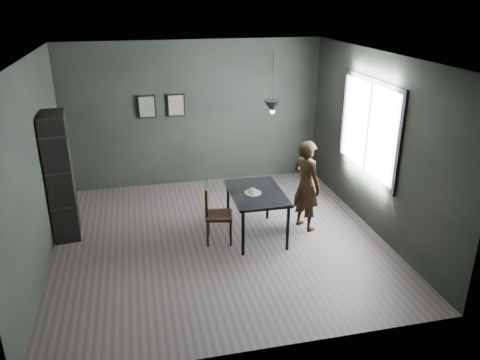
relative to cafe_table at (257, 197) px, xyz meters
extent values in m
plane|color=#383230|center=(-0.60, 0.00, -0.67)|extent=(5.00, 5.00, 0.00)
cube|color=black|center=(-0.60, 2.50, 0.73)|extent=(5.00, 0.10, 2.80)
cube|color=silver|center=(-0.60, 0.00, 2.13)|extent=(5.00, 5.00, 0.02)
cube|color=white|center=(1.88, 0.20, 0.93)|extent=(0.02, 1.80, 1.40)
cube|color=black|center=(1.87, 0.20, 0.93)|extent=(0.04, 1.96, 1.56)
cube|color=black|center=(0.00, 0.00, 0.06)|extent=(0.80, 1.20, 0.04)
cylinder|color=black|center=(-0.34, -0.54, -0.32)|extent=(0.05, 0.05, 0.71)
cylinder|color=black|center=(0.34, -0.54, -0.32)|extent=(0.05, 0.05, 0.71)
cylinder|color=black|center=(-0.34, 0.54, -0.32)|extent=(0.05, 0.05, 0.71)
cylinder|color=black|center=(0.34, 0.54, -0.32)|extent=(0.05, 0.05, 0.71)
cylinder|color=silver|center=(-0.07, -0.05, 0.08)|extent=(0.23, 0.23, 0.01)
torus|color=beige|center=(-0.03, -0.04, 0.11)|extent=(0.10, 0.10, 0.04)
torus|color=beige|center=(-0.10, -0.02, 0.11)|extent=(0.10, 0.10, 0.04)
torus|color=beige|center=(-0.08, -0.09, 0.11)|extent=(0.10, 0.10, 0.04)
torus|color=beige|center=(-0.07, -0.05, 0.14)|extent=(0.14, 0.14, 0.05)
imported|color=black|center=(0.84, 0.09, 0.07)|extent=(0.55, 0.64, 1.49)
cube|color=black|center=(-0.60, -0.04, -0.24)|extent=(0.47, 0.47, 0.04)
cube|color=black|center=(-0.78, 0.00, 0.04)|extent=(0.12, 0.40, 0.44)
cylinder|color=black|center=(-0.80, -0.18, -0.47)|extent=(0.03, 0.03, 0.39)
cylinder|color=black|center=(-0.46, -0.24, -0.47)|extent=(0.03, 0.03, 0.39)
cylinder|color=black|center=(-0.73, 0.16, -0.47)|extent=(0.03, 0.03, 0.39)
cylinder|color=black|center=(-0.39, 0.10, -0.47)|extent=(0.03, 0.03, 0.39)
cube|color=black|center=(-2.92, 0.70, 0.31)|extent=(0.44, 0.69, 1.97)
cylinder|color=black|center=(0.25, 0.10, 1.75)|extent=(0.01, 0.01, 0.75)
cone|color=black|center=(0.25, 0.10, 1.38)|extent=(0.28, 0.28, 0.18)
sphere|color=#FFE0B2|center=(0.25, 0.10, 1.30)|extent=(0.07, 0.07, 0.07)
cube|color=black|center=(-1.50, 2.47, 0.93)|extent=(0.34, 0.03, 0.44)
cube|color=#3F5847|center=(-1.50, 2.45, 0.93)|extent=(0.28, 0.01, 0.38)
cube|color=black|center=(-0.95, 2.47, 0.93)|extent=(0.34, 0.03, 0.44)
cube|color=brown|center=(-0.95, 2.45, 0.93)|extent=(0.28, 0.01, 0.38)
camera|label=1|loc=(-1.71, -6.37, 2.92)|focal=35.00mm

